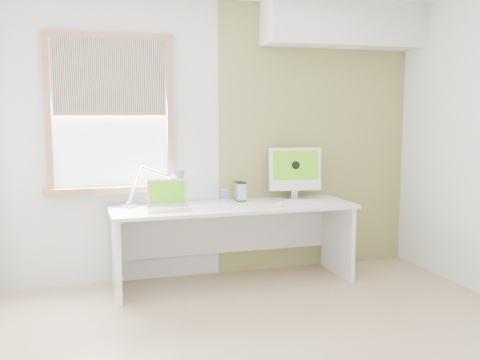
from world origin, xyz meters
name	(u,v)px	position (x,y,z in m)	size (l,w,h in m)	color
room	(287,153)	(0.00, 0.00, 1.30)	(4.04, 3.54, 2.64)	tan
accent_wall	(315,139)	(1.00, 1.74, 1.30)	(2.00, 0.02, 2.60)	olive
soffit	(344,25)	(1.20, 1.57, 2.40)	(1.60, 0.40, 0.42)	white
window	(111,114)	(-1.00, 1.71, 1.54)	(1.20, 0.14, 1.42)	#9C6E4B
desk	(232,225)	(0.04, 1.44, 0.53)	(2.20, 0.70, 0.73)	silver
desk_lamp	(169,184)	(-0.51, 1.56, 0.92)	(0.65, 0.26, 0.37)	#B6B9BB
laptop	(168,202)	(-0.56, 1.35, 0.79)	(0.37, 0.31, 0.25)	#B6B9BB
phone_dock	(225,199)	(0.00, 1.53, 0.77)	(0.07, 0.07, 0.13)	#B6B9BB
external_drive	(240,191)	(0.17, 1.60, 0.82)	(0.09, 0.14, 0.18)	#B6B9BB
imac	(295,170)	(0.71, 1.57, 1.01)	(0.51, 0.20, 0.50)	#B6B9BB
keyboard	(299,203)	(0.62, 1.25, 0.74)	(0.40, 0.13, 0.02)	white
mouse	(280,204)	(0.43, 1.23, 0.74)	(0.05, 0.09, 0.03)	white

